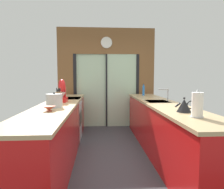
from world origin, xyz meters
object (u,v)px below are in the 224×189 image
at_px(knife_block, 59,98).
at_px(paper_towel_roll, 197,105).
at_px(soap_bottle, 144,90).
at_px(stand_mixer, 62,93).
at_px(stock_pot, 54,101).
at_px(mixing_bowl, 49,108).
at_px(oven_range, 67,119).
at_px(kettle, 184,106).

xyz_separation_m(knife_block, paper_towel_roll, (1.78, -1.21, 0.03)).
relative_size(knife_block, soap_bottle, 0.96).
bearing_deg(stand_mixer, stock_pot, -90.00).
bearing_deg(stock_pot, stand_mixer, 90.00).
relative_size(knife_block, paper_towel_roll, 0.88).
relative_size(stand_mixer, stock_pot, 1.71).
bearing_deg(stand_mixer, mixing_bowl, -90.00).
xyz_separation_m(oven_range, soap_bottle, (1.80, 0.49, 0.59)).
height_order(mixing_bowl, knife_block, knife_block).
relative_size(knife_block, stand_mixer, 0.66).
relative_size(mixing_bowl, paper_towel_roll, 0.54).
bearing_deg(kettle, knife_block, 154.22).
height_order(stock_pot, paper_towel_roll, paper_towel_roll).
bearing_deg(stand_mixer, oven_range, 91.53).
height_order(stand_mixer, paper_towel_roll, stand_mixer).
relative_size(oven_range, kettle, 3.41).
height_order(mixing_bowl, soap_bottle, soap_bottle).
bearing_deg(mixing_bowl, knife_block, 90.00).
bearing_deg(stock_pot, paper_towel_roll, -26.10).
distance_m(mixing_bowl, paper_towel_roll, 1.86).
relative_size(stand_mixer, kettle, 1.56).
xyz_separation_m(kettle, soap_bottle, (-0.00, 2.38, 0.04)).
height_order(oven_range, mixing_bowl, mixing_bowl).
relative_size(oven_range, mixing_bowl, 5.44).
relative_size(stock_pot, soap_bottle, 0.85).
bearing_deg(paper_towel_roll, oven_range, 128.70).
distance_m(knife_block, soap_bottle, 2.34).
xyz_separation_m(knife_block, kettle, (1.78, -0.86, -0.02)).
distance_m(mixing_bowl, soap_bottle, 2.82).
distance_m(knife_block, stand_mixer, 0.35).
height_order(knife_block, soap_bottle, soap_bottle).
xyz_separation_m(mixing_bowl, stand_mixer, (0.00, 1.01, 0.12)).
xyz_separation_m(knife_block, stand_mixer, (-0.00, 0.34, 0.05)).
bearing_deg(mixing_bowl, oven_range, 90.62).
bearing_deg(paper_towel_roll, mixing_bowl, 162.97).
relative_size(stand_mixer, soap_bottle, 1.45).
bearing_deg(kettle, stock_pot, 163.73).
relative_size(oven_range, knife_block, 3.33).
height_order(kettle, paper_towel_roll, paper_towel_roll).
distance_m(knife_block, stock_pot, 0.34).
height_order(oven_range, soap_bottle, soap_bottle).
distance_m(stand_mixer, stock_pot, 0.69).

